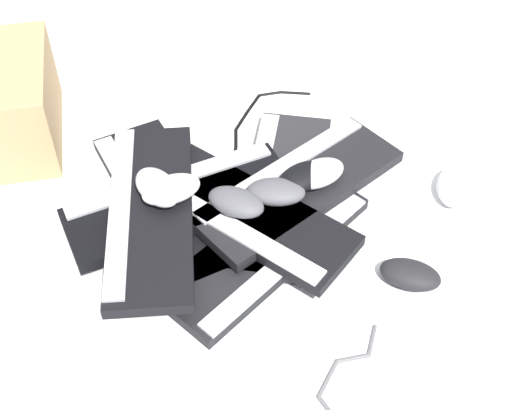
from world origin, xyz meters
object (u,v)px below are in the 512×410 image
Objects in this scene: keyboard_1 at (266,249)px; mouse_6 at (303,177)px; mouse_3 at (410,275)px; keyboard_4 at (298,187)px; mouse_0 at (157,187)px; mouse_2 at (171,189)px; keyboard_2 at (283,190)px; keyboard_3 at (243,212)px; mouse_4 at (318,173)px; mouse_5 at (453,187)px; mouse_1 at (236,202)px; keyboard_5 at (181,202)px; keyboard_0 at (165,199)px; keyboard_6 at (150,210)px; mouse_7 at (274,192)px; cardboard_box at (11,102)px.

keyboard_1 is 0.16m from mouse_6.
mouse_3 is 0.27m from mouse_6.
mouse_0 reaches higher than keyboard_4.
keyboard_2 is at bearing 179.52° from mouse_2.
keyboard_1 is at bearing -144.38° from mouse_0.
mouse_4 reaches higher than keyboard_3.
mouse_2 is 0.56m from mouse_5.
keyboard_1 is 4.08× the size of mouse_6.
keyboard_3 is at bearing 57.66° from mouse_1.
keyboard_5 is at bearing -19.76° from keyboard_1.
mouse_5 is 1.00× the size of mouse_6.
mouse_4 is at bearing -145.88° from keyboard_3.
keyboard_1 is at bearing -54.34° from mouse_5.
keyboard_2 is (-0.23, -0.06, 0.00)m from keyboard_0.
keyboard_6 is at bearing 164.66° from mouse_4.
keyboard_2 is (-0.01, -0.16, 0.00)m from keyboard_1.
keyboard_4 is 0.04m from mouse_6.
mouse_1 is 1.00× the size of mouse_7.
keyboard_5 is 4.07× the size of mouse_3.
mouse_3 is (-0.44, 0.09, -0.02)m from keyboard_5.
mouse_0 is 1.00× the size of mouse_6.
keyboard_0 is 4.02× the size of mouse_3.
mouse_7 is at bearing -65.47° from mouse_5.
mouse_1 is at bearing 174.30° from mouse_4.
keyboard_6 is 0.29m from mouse_6.
mouse_0 and mouse_2 have the same top height.
mouse_0 is 0.42m from cardboard_box.
keyboard_2 is 4.00× the size of mouse_6.
mouse_1 is (-0.15, -0.04, 0.01)m from keyboard_6.
mouse_0 is at bearing 23.32° from keyboard_4.
keyboard_6 is at bearing 16.91° from keyboard_3.
keyboard_1 is 0.16m from keyboard_2.
keyboard_6 reaches higher than keyboard_0.
mouse_3 is 0.38× the size of cardboard_box.
mouse_6 is 0.63m from cardboard_box.
mouse_0 reaches higher than keyboard_6.
cardboard_box is at bearing 131.38° from mouse_4.
keyboard_0 is 0.96× the size of keyboard_6.
mouse_1 is 1.00× the size of mouse_2.
cardboard_box reaches higher than keyboard_2.
cardboard_box is (0.92, -0.03, 0.08)m from mouse_5.
mouse_5 is 0.92m from cardboard_box.
keyboard_4 is 0.23m from keyboard_5.
mouse_3 is (-0.33, 0.07, -0.06)m from mouse_1.
mouse_1 is (-0.15, 0.05, 0.07)m from keyboard_0.
mouse_4 reaches higher than mouse_5.
mouse_4 reaches higher than keyboard_6.
mouse_5 is at bearing 165.57° from mouse_2.
keyboard_0 is at bearing 10.37° from keyboard_4.
mouse_0 is 1.00× the size of mouse_5.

